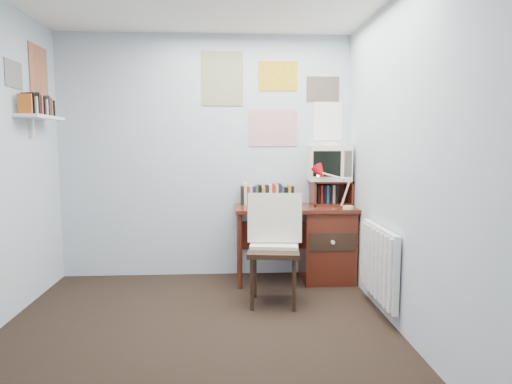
{
  "coord_description": "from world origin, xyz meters",
  "views": [
    {
      "loc": [
        0.24,
        -3.03,
        1.41
      ],
      "look_at": [
        0.47,
        0.92,
        0.97
      ],
      "focal_mm": 32.0,
      "sensor_mm": 36.0,
      "label": 1
    }
  ],
  "objects_px": {
    "desk": "(321,241)",
    "tv_riser": "(331,193)",
    "desk_chair": "(274,252)",
    "wall_shelf": "(40,117)",
    "desk_lamp": "(349,189)",
    "crt_tv": "(329,161)",
    "radiator": "(379,263)"
  },
  "relations": [
    {
      "from": "crt_tv",
      "to": "wall_shelf",
      "type": "relative_size",
      "value": 0.67
    },
    {
      "from": "crt_tv",
      "to": "desk_chair",
      "type": "bearing_deg",
      "value": -125.62
    },
    {
      "from": "desk",
      "to": "tv_riser",
      "type": "height_order",
      "value": "tv_riser"
    },
    {
      "from": "desk_lamp",
      "to": "desk_chair",
      "type": "bearing_deg",
      "value": -155.71
    },
    {
      "from": "crt_tv",
      "to": "wall_shelf",
      "type": "bearing_deg",
      "value": -166.19
    },
    {
      "from": "desk_chair",
      "to": "radiator",
      "type": "bearing_deg",
      "value": -9.27
    },
    {
      "from": "crt_tv",
      "to": "wall_shelf",
      "type": "height_order",
      "value": "wall_shelf"
    },
    {
      "from": "tv_riser",
      "to": "wall_shelf",
      "type": "xyz_separation_m",
      "value": [
        -2.69,
        -0.49,
        0.74
      ]
    },
    {
      "from": "desk",
      "to": "desk_chair",
      "type": "relative_size",
      "value": 1.29
    },
    {
      "from": "desk_lamp",
      "to": "tv_riser",
      "type": "distance_m",
      "value": 0.33
    },
    {
      "from": "desk_lamp",
      "to": "wall_shelf",
      "type": "height_order",
      "value": "wall_shelf"
    },
    {
      "from": "radiator",
      "to": "tv_riser",
      "type": "bearing_deg",
      "value": 99.28
    },
    {
      "from": "tv_riser",
      "to": "radiator",
      "type": "bearing_deg",
      "value": -80.72
    },
    {
      "from": "desk",
      "to": "desk_lamp",
      "type": "bearing_deg",
      "value": -41.85
    },
    {
      "from": "desk",
      "to": "desk_lamp",
      "type": "height_order",
      "value": "desk_lamp"
    },
    {
      "from": "desk_lamp",
      "to": "radiator",
      "type": "height_order",
      "value": "desk_lamp"
    },
    {
      "from": "desk",
      "to": "crt_tv",
      "type": "bearing_deg",
      "value": 54.01
    },
    {
      "from": "desk_chair",
      "to": "desk",
      "type": "bearing_deg",
      "value": 58.42
    },
    {
      "from": "crt_tv",
      "to": "wall_shelf",
      "type": "xyz_separation_m",
      "value": [
        -2.67,
        -0.51,
        0.41
      ]
    },
    {
      "from": "radiator",
      "to": "crt_tv",
      "type": "bearing_deg",
      "value": 100.36
    },
    {
      "from": "desk_chair",
      "to": "crt_tv",
      "type": "distance_m",
      "value": 1.27
    },
    {
      "from": "desk_lamp",
      "to": "tv_riser",
      "type": "xyz_separation_m",
      "value": [
        -0.1,
        0.31,
        -0.07
      ]
    },
    {
      "from": "desk_lamp",
      "to": "tv_riser",
      "type": "bearing_deg",
      "value": 100.69
    },
    {
      "from": "desk_chair",
      "to": "tv_riser",
      "type": "distance_m",
      "value": 1.11
    },
    {
      "from": "desk",
      "to": "tv_riser",
      "type": "xyz_separation_m",
      "value": [
        0.12,
        0.11,
        0.48
      ]
    },
    {
      "from": "desk_lamp",
      "to": "crt_tv",
      "type": "relative_size",
      "value": 0.92
    },
    {
      "from": "radiator",
      "to": "desk_chair",
      "type": "bearing_deg",
      "value": 163.22
    },
    {
      "from": "desk_lamp",
      "to": "crt_tv",
      "type": "height_order",
      "value": "crt_tv"
    },
    {
      "from": "desk",
      "to": "wall_shelf",
      "type": "distance_m",
      "value": 2.87
    },
    {
      "from": "radiator",
      "to": "wall_shelf",
      "type": "distance_m",
      "value": 3.15
    },
    {
      "from": "desk",
      "to": "desk_chair",
      "type": "xyz_separation_m",
      "value": [
        -0.55,
        -0.68,
        0.06
      ]
    },
    {
      "from": "desk_chair",
      "to": "wall_shelf",
      "type": "distance_m",
      "value": 2.35
    }
  ]
}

